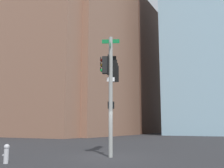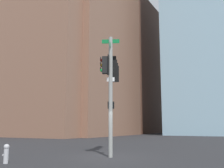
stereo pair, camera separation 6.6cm
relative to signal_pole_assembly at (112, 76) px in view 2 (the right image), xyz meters
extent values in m
plane|color=#262628|center=(-0.19, 0.93, -4.77)|extent=(200.00, 200.00, 0.00)
cylinder|color=gray|center=(-0.52, 1.11, -1.34)|extent=(0.23, 0.23, 6.86)
cylinder|color=gray|center=(0.27, -0.73, 1.11)|extent=(1.69, 3.74, 0.12)
cylinder|color=gray|center=(-0.24, 0.45, 0.66)|extent=(0.48, 0.99, 0.75)
cube|color=#0F6B33|center=(-0.52, 1.11, 1.84)|extent=(0.96, 0.43, 0.24)
cube|color=#0F6B33|center=(-0.52, 1.11, 1.54)|extent=(0.44, 0.97, 0.24)
cube|color=white|center=(-0.52, 1.11, -0.43)|extent=(0.43, 0.20, 0.24)
cube|color=black|center=(-0.18, 0.31, 0.55)|extent=(0.45, 0.45, 1.00)
cube|color=black|center=(-0.25, 0.49, 0.55)|extent=(0.52, 0.25, 1.16)
sphere|color=red|center=(-0.10, 0.12, 0.85)|extent=(0.20, 0.20, 0.20)
cylinder|color=black|center=(-0.07, 0.06, 0.94)|extent=(0.23, 0.13, 0.23)
sphere|color=#4C330A|center=(-0.10, 0.12, 0.55)|extent=(0.20, 0.20, 0.20)
cylinder|color=black|center=(-0.07, 0.06, 0.64)|extent=(0.23, 0.13, 0.23)
sphere|color=#0A3819|center=(-0.10, 0.12, 0.25)|extent=(0.20, 0.20, 0.20)
cylinder|color=black|center=(-0.07, 0.06, 0.34)|extent=(0.23, 0.13, 0.23)
cube|color=black|center=(0.16, -0.49, 0.55)|extent=(0.45, 0.45, 1.00)
cube|color=black|center=(0.09, -0.32, 0.55)|extent=(0.52, 0.25, 1.16)
sphere|color=red|center=(0.24, -0.68, 0.85)|extent=(0.20, 0.20, 0.20)
cylinder|color=black|center=(0.27, -0.74, 0.94)|extent=(0.23, 0.13, 0.23)
sphere|color=#4C330A|center=(0.24, -0.68, 0.55)|extent=(0.20, 0.20, 0.20)
cylinder|color=black|center=(0.27, -0.74, 0.64)|extent=(0.23, 0.13, 0.23)
sphere|color=#0A3819|center=(0.24, -0.68, 0.25)|extent=(0.20, 0.20, 0.20)
cylinder|color=black|center=(0.27, -0.74, 0.34)|extent=(0.23, 0.13, 0.23)
cube|color=black|center=(0.51, -1.29, 0.55)|extent=(0.45, 0.45, 1.00)
cube|color=black|center=(0.43, -1.12, 0.55)|extent=(0.52, 0.25, 1.16)
sphere|color=red|center=(0.59, -1.48, 0.85)|extent=(0.20, 0.20, 0.20)
cylinder|color=black|center=(0.61, -1.54, 0.94)|extent=(0.23, 0.13, 0.23)
sphere|color=#4C330A|center=(0.59, -1.48, 0.55)|extent=(0.20, 0.20, 0.20)
cylinder|color=black|center=(0.61, -1.54, 0.64)|extent=(0.23, 0.13, 0.23)
sphere|color=#0A3819|center=(0.59, -1.48, 0.25)|extent=(0.20, 0.20, 0.20)
cylinder|color=black|center=(0.61, -1.54, 0.34)|extent=(0.23, 0.13, 0.23)
cube|color=black|center=(0.85, -2.10, 0.55)|extent=(0.45, 0.45, 1.00)
cube|color=black|center=(0.77, -1.92, 0.55)|extent=(0.52, 0.25, 1.16)
sphere|color=#470A07|center=(0.93, -2.29, 0.85)|extent=(0.20, 0.20, 0.20)
cylinder|color=black|center=(0.96, -2.35, 0.94)|extent=(0.23, 0.13, 0.23)
sphere|color=#4C330A|center=(0.93, -2.29, 0.55)|extent=(0.20, 0.20, 0.20)
cylinder|color=black|center=(0.96, -2.35, 0.64)|extent=(0.23, 0.13, 0.23)
sphere|color=green|center=(0.93, -2.29, 0.25)|extent=(0.20, 0.20, 0.20)
cylinder|color=black|center=(0.96, -2.35, 0.34)|extent=(0.23, 0.13, 0.23)
cube|color=black|center=(-0.23, 1.24, 0.41)|extent=(0.45, 0.45, 1.00)
cube|color=black|center=(-0.41, 1.16, 0.41)|extent=(0.25, 0.52, 1.16)
sphere|color=#470A07|center=(-0.04, 1.32, 0.71)|extent=(0.20, 0.20, 0.20)
cylinder|color=black|center=(0.02, 1.34, 0.80)|extent=(0.13, 0.23, 0.23)
sphere|color=#4C330A|center=(-0.04, 1.32, 0.41)|extent=(0.20, 0.20, 0.20)
cylinder|color=black|center=(0.02, 1.34, 0.50)|extent=(0.13, 0.23, 0.23)
sphere|color=green|center=(-0.04, 1.32, 0.11)|extent=(0.20, 0.20, 0.20)
cylinder|color=black|center=(0.02, 1.34, 0.20)|extent=(0.13, 0.23, 0.23)
cube|color=black|center=(-0.42, 0.87, -1.89)|extent=(0.43, 0.37, 0.40)
cube|color=#EA5914|center=(-0.36, 0.75, -1.89)|extent=(0.24, 0.12, 0.28)
cylinder|color=#B2B2B7|center=(2.50, 5.56, -4.45)|extent=(0.22, 0.22, 0.65)
sphere|color=#B2B2B7|center=(2.50, 5.56, -4.03)|extent=(0.26, 0.26, 0.26)
cylinder|color=#B2B2B7|center=(2.66, 5.56, -4.41)|extent=(0.10, 0.09, 0.09)
cube|color=#845B47|center=(26.60, -29.67, 12.82)|extent=(24.43, 20.90, 35.19)
cube|color=#845B47|center=(24.94, -23.55, 20.09)|extent=(18.72, 16.52, 49.73)
cube|color=brown|center=(25.63, -50.72, 12.78)|extent=(20.87, 16.91, 35.11)
camera|label=1|loc=(-7.62, 14.33, -3.12)|focal=42.68mm
camera|label=2|loc=(-7.68, 14.30, -3.12)|focal=42.68mm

